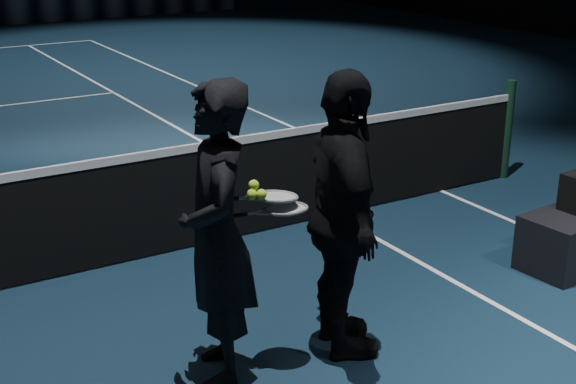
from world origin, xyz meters
The scene contains 6 objects.
net_post_right centered at (6.40, 0.00, 0.55)m, with size 0.10×0.10×1.10m, color black.
player_a centered at (1.90, -1.97, 0.97)m, with size 0.71×0.46×1.94m, color black.
player_b centered at (2.74, -2.12, 0.97)m, with size 1.13×0.47×1.94m, color black.
racket_lower centered at (2.34, -2.05, 1.08)m, with size 0.68×0.22×0.03m, color black, non-canonical shape.
racket_upper centered at (2.30, -2.00, 1.16)m, with size 0.68×0.22×0.03m, color black, non-canonical shape.
tennis_balls centered at (2.15, -2.01, 1.22)m, with size 0.12×0.10×0.12m, color #C8E430, non-canonical shape.
Camera 1 is at (-0.06, -6.07, 2.86)m, focal length 50.00 mm.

